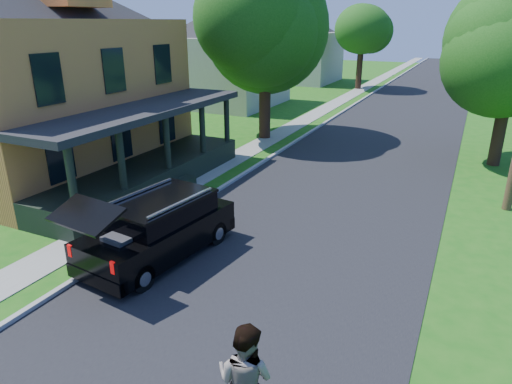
% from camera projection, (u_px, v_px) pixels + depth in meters
% --- Properties ---
extents(ground, '(140.00, 140.00, 0.00)m').
position_uv_depth(ground, '(226.00, 313.00, 10.21)').
color(ground, '#195C12').
rests_on(ground, ground).
extents(street, '(8.00, 120.00, 0.02)m').
position_uv_depth(street, '(389.00, 131.00, 27.10)').
color(street, black).
rests_on(street, ground).
extents(curb, '(0.15, 120.00, 0.12)m').
position_uv_depth(curb, '(324.00, 125.00, 28.73)').
color(curb, gray).
rests_on(curb, ground).
extents(sidewalk, '(1.30, 120.00, 0.03)m').
position_uv_depth(sidewalk, '(301.00, 122.00, 29.36)').
color(sidewalk, gray).
rests_on(sidewalk, ground).
extents(front_walk, '(6.50, 1.20, 0.03)m').
position_uv_depth(front_walk, '(97.00, 177.00, 19.10)').
color(front_walk, gray).
rests_on(front_walk, ground).
extents(main_house, '(15.56, 15.56, 10.10)m').
position_uv_depth(main_house, '(21.00, 52.00, 18.69)').
color(main_house, '#E18A42').
rests_on(main_house, ground).
extents(neighbor_house_mid, '(12.78, 12.78, 8.30)m').
position_uv_depth(neighbor_house_mid, '(223.00, 48.00, 34.44)').
color(neighbor_house_mid, beige).
rests_on(neighbor_house_mid, ground).
extents(neighbor_house_far, '(12.78, 12.78, 8.30)m').
position_uv_depth(neighbor_house_far, '(297.00, 40.00, 47.96)').
color(neighbor_house_far, beige).
rests_on(neighbor_house_far, ground).
extents(black_suv, '(2.41, 5.06, 2.27)m').
position_uv_depth(black_suv, '(158.00, 228.00, 12.34)').
color(black_suv, black).
rests_on(black_suv, ground).
extents(skateboarder, '(0.92, 0.74, 1.80)m').
position_uv_depth(skateboarder, '(245.00, 380.00, 6.36)').
color(skateboarder, black).
rests_on(skateboarder, ground).
extents(tree_left_mid, '(6.52, 6.35, 9.99)m').
position_uv_depth(tree_left_mid, '(265.00, 12.00, 23.26)').
color(tree_left_mid, black).
rests_on(tree_left_mid, ground).
extents(tree_left_far, '(5.26, 5.18, 8.18)m').
position_uv_depth(tree_left_far, '(362.00, 28.00, 41.93)').
color(tree_left_far, black).
rests_on(tree_left_far, ground).
extents(tree_right_far, '(4.80, 4.86, 6.51)m').
position_uv_depth(tree_right_far, '(498.00, 40.00, 47.74)').
color(tree_right_far, black).
rests_on(tree_right_far, ground).
extents(utility_pole_far, '(1.61, 0.47, 10.34)m').
position_uv_depth(utility_pole_far, '(489.00, 33.00, 33.32)').
color(utility_pole_far, '#442A1F').
rests_on(utility_pole_far, ground).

